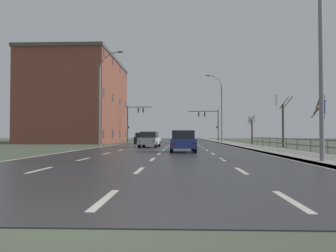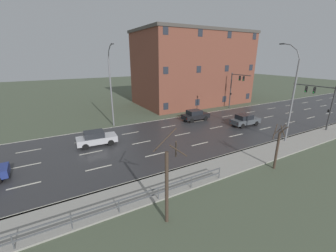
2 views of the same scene
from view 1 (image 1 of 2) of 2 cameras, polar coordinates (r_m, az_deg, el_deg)
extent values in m
cube|color=#4C5642|center=(52.60, 0.64, -2.91)|extent=(160.00, 160.00, 0.12)
cube|color=#303033|center=(64.59, 0.93, -2.58)|extent=(14.00, 120.00, 0.02)
cube|color=beige|center=(13.01, -20.35, -6.79)|extent=(0.16, 2.20, 0.01)
cube|color=beige|center=(18.10, -13.75, -5.32)|extent=(0.16, 2.20, 0.01)
cube|color=beige|center=(23.33, -10.08, -4.47)|extent=(0.16, 2.20, 0.01)
cube|color=beige|center=(28.63, -7.77, -3.92)|extent=(0.16, 2.20, 0.01)
cube|color=beige|center=(33.95, -6.19, -3.54)|extent=(0.16, 2.20, 0.01)
cube|color=beige|center=(39.30, -5.03, -3.26)|extent=(0.16, 2.20, 0.01)
cube|color=beige|center=(44.66, -4.16, -3.05)|extent=(0.16, 2.20, 0.01)
cube|color=beige|center=(50.03, -3.47, -2.88)|extent=(0.16, 2.20, 0.01)
cube|color=beige|center=(55.40, -2.91, -2.75)|extent=(0.16, 2.20, 0.01)
cube|color=beige|center=(60.78, -2.45, -2.64)|extent=(0.16, 2.20, 0.01)
cube|color=beige|center=(66.16, -2.07, -2.54)|extent=(0.16, 2.20, 0.01)
cube|color=beige|center=(71.55, -1.75, -2.46)|extent=(0.16, 2.20, 0.01)
cube|color=beige|center=(76.94, -1.47, -2.40)|extent=(0.16, 2.20, 0.01)
cube|color=beige|center=(82.33, -1.23, -2.34)|extent=(0.16, 2.20, 0.01)
cube|color=beige|center=(87.72, -1.01, -2.28)|extent=(0.16, 2.20, 0.01)
cube|color=beige|center=(93.11, -0.82, -2.24)|extent=(0.16, 2.20, 0.01)
cube|color=beige|center=(98.50, -0.66, -2.20)|extent=(0.16, 2.20, 0.01)
cube|color=beige|center=(103.89, -0.51, -2.16)|extent=(0.16, 2.20, 0.01)
cube|color=beige|center=(109.29, -0.37, -2.13)|extent=(0.16, 2.20, 0.01)
cube|color=beige|center=(114.68, -0.25, -2.10)|extent=(0.16, 2.20, 0.01)
cube|color=beige|center=(120.08, -0.14, -2.07)|extent=(0.16, 2.20, 0.01)
cube|color=beige|center=(6.84, -10.39, -11.77)|extent=(0.16, 2.20, 0.01)
cube|color=beige|center=(12.12, -4.76, -7.28)|extent=(0.16, 2.20, 0.01)
cube|color=beige|center=(17.47, -2.59, -5.50)|extent=(0.16, 2.20, 0.01)
cube|color=beige|center=(22.85, -1.45, -4.55)|extent=(0.16, 2.20, 0.01)
cube|color=beige|center=(28.23, -0.74, -3.97)|extent=(0.16, 2.20, 0.01)
cube|color=beige|center=(33.62, -0.26, -3.57)|extent=(0.16, 2.20, 0.01)
cube|color=beige|center=(39.01, 0.08, -3.28)|extent=(0.16, 2.20, 0.01)
cube|color=beige|center=(44.41, 0.34, -3.06)|extent=(0.16, 2.20, 0.01)
cube|color=beige|center=(49.80, 0.55, -2.89)|extent=(0.16, 2.20, 0.01)
cube|color=beige|center=(55.20, 0.71, -2.75)|extent=(0.16, 2.20, 0.01)
cube|color=beige|center=(60.60, 0.85, -2.64)|extent=(0.16, 2.20, 0.01)
cube|color=beige|center=(65.99, 0.96, -2.55)|extent=(0.16, 2.20, 0.01)
cube|color=beige|center=(71.39, 1.06, -2.47)|extent=(0.16, 2.20, 0.01)
cube|color=beige|center=(76.79, 1.14, -2.40)|extent=(0.16, 2.20, 0.01)
cube|color=beige|center=(82.19, 1.21, -2.34)|extent=(0.16, 2.20, 0.01)
cube|color=beige|center=(87.59, 1.28, -2.28)|extent=(0.16, 2.20, 0.01)
cube|color=beige|center=(92.99, 1.33, -2.24)|extent=(0.16, 2.20, 0.01)
cube|color=beige|center=(98.38, 1.38, -2.20)|extent=(0.16, 2.20, 0.01)
cube|color=beige|center=(103.78, 1.43, -2.16)|extent=(0.16, 2.20, 0.01)
cube|color=beige|center=(109.18, 1.47, -2.13)|extent=(0.16, 2.20, 0.01)
cube|color=beige|center=(114.58, 1.50, -2.10)|extent=(0.16, 2.20, 0.01)
cube|color=beige|center=(119.98, 1.53, -2.07)|extent=(0.16, 2.20, 0.01)
cube|color=beige|center=(6.98, 19.56, -11.49)|extent=(0.16, 2.20, 0.01)
cube|color=beige|center=(12.20, 11.93, -7.21)|extent=(0.16, 2.20, 0.01)
cube|color=beige|center=(17.53, 8.94, -5.47)|extent=(0.16, 2.20, 0.01)
cube|color=beige|center=(22.89, 7.36, -4.54)|extent=(0.16, 2.20, 0.01)
cube|color=beige|center=(28.27, 6.38, -3.96)|extent=(0.16, 2.20, 0.01)
cube|color=beige|center=(33.65, 5.71, -3.56)|extent=(0.16, 2.20, 0.01)
cube|color=beige|center=(39.04, 5.23, -3.27)|extent=(0.16, 2.20, 0.01)
cube|color=beige|center=(44.43, 4.87, -3.06)|extent=(0.16, 2.20, 0.01)
cube|color=beige|center=(49.82, 4.58, -2.89)|extent=(0.16, 2.20, 0.01)
cube|color=beige|center=(55.22, 4.35, -2.75)|extent=(0.16, 2.20, 0.01)
cube|color=beige|center=(60.61, 4.16, -2.64)|extent=(0.16, 2.20, 0.01)
cube|color=beige|center=(66.01, 4.00, -2.54)|extent=(0.16, 2.20, 0.01)
cube|color=beige|center=(71.41, 3.87, -2.46)|extent=(0.16, 2.20, 0.01)
cube|color=beige|center=(76.80, 3.76, -2.39)|extent=(0.16, 2.20, 0.01)
cube|color=beige|center=(82.20, 3.66, -2.33)|extent=(0.16, 2.20, 0.01)
cube|color=beige|center=(87.60, 3.57, -2.28)|extent=(0.16, 2.20, 0.01)
cube|color=beige|center=(93.00, 3.49, -2.24)|extent=(0.16, 2.20, 0.01)
cube|color=beige|center=(98.39, 3.42, -2.19)|extent=(0.16, 2.20, 0.01)
cube|color=beige|center=(103.79, 3.36, -2.16)|extent=(0.16, 2.20, 0.01)
cube|color=beige|center=(109.19, 3.30, -2.12)|extent=(0.16, 2.20, 0.01)
cube|color=beige|center=(114.59, 3.25, -2.09)|extent=(0.16, 2.20, 0.01)
cube|color=beige|center=(119.99, 3.21, -2.07)|extent=(0.16, 2.20, 0.01)
cube|color=beige|center=(64.80, 7.01, -2.56)|extent=(0.16, 120.00, 0.01)
cube|color=beige|center=(65.11, -5.11, -2.56)|extent=(0.16, 120.00, 0.01)
cube|color=gray|center=(64.96, 8.46, -2.51)|extent=(3.00, 120.00, 0.12)
cube|color=slate|center=(64.82, 7.21, -2.52)|extent=(0.16, 120.00, 0.12)
cube|color=#515459|center=(26.86, 20.44, -2.02)|extent=(0.06, 31.60, 0.08)
cube|color=#515459|center=(26.87, 20.45, -2.88)|extent=(0.06, 31.60, 0.08)
cylinder|color=#515459|center=(21.93, 24.76, -3.30)|extent=(0.07, 0.07, 1.00)
cylinder|color=#515459|center=(24.38, 22.39, -3.13)|extent=(0.07, 0.07, 1.00)
cylinder|color=#515459|center=(26.87, 20.45, -2.98)|extent=(0.07, 0.07, 1.00)
cylinder|color=#515459|center=(29.38, 18.84, -2.86)|extent=(0.07, 0.07, 1.00)
cylinder|color=#515459|center=(31.91, 17.49, -2.76)|extent=(0.07, 0.07, 1.00)
cylinder|color=#515459|center=(34.46, 16.34, -2.67)|extent=(0.07, 0.07, 1.00)
cylinder|color=#515459|center=(37.02, 15.34, -2.59)|extent=(0.07, 0.07, 1.00)
cylinder|color=#515459|center=(39.59, 14.48, -2.52)|extent=(0.07, 0.07, 1.00)
cylinder|color=#515459|center=(42.16, 13.72, -2.46)|extent=(0.07, 0.07, 1.00)
cylinder|color=slate|center=(16.92, 23.82, 9.75)|extent=(0.20, 0.20, 9.01)
cylinder|color=slate|center=(53.52, 8.82, 1.92)|extent=(0.20, 0.20, 8.82)
cylinder|color=slate|center=(54.01, 8.58, 7.06)|extent=(0.50, 0.11, 0.91)
cylinder|color=slate|center=(54.05, 7.95, 7.80)|extent=(0.84, 0.11, 0.64)
cylinder|color=slate|center=(54.03, 7.03, 8.18)|extent=(0.96, 0.11, 0.27)
cube|color=#333335|center=(54.00, 6.53, 8.22)|extent=(0.56, 0.24, 0.12)
cylinder|color=slate|center=(39.21, -11.16, 3.16)|extent=(0.20, 0.20, 8.80)
cylinder|color=slate|center=(39.85, -10.81, 10.15)|extent=(0.54, 0.11, 0.98)
cylinder|color=slate|center=(39.87, -9.89, 11.26)|extent=(0.91, 0.11, 0.68)
cylinder|color=slate|center=(39.78, -8.55, 11.86)|extent=(1.03, 0.11, 0.29)
cube|color=#333335|center=(39.70, -7.82, 11.94)|extent=(0.56, 0.24, 0.12)
cylinder|color=slate|center=(18.66, 24.05, -0.19)|extent=(0.09, 0.09, 3.25)
cube|color=#146633|center=(18.74, 23.95, 4.32)|extent=(0.03, 0.56, 0.24)
cube|color=navy|center=(18.70, 23.96, 2.80)|extent=(0.03, 0.68, 0.68)
cube|color=white|center=(18.69, 23.91, 2.80)|extent=(0.01, 0.44, 0.22)
cube|color=navy|center=(18.67, 23.98, 1.36)|extent=(0.03, 0.52, 0.22)
cylinder|color=#38383A|center=(61.50, 8.24, 0.02)|extent=(0.18, 0.18, 5.68)
cylinder|color=#38383A|center=(61.40, 5.80, 2.43)|extent=(5.22, 0.12, 0.12)
cube|color=black|center=(61.39, 6.05, 1.92)|extent=(0.20, 0.28, 0.80)
sphere|color=#2D2D2D|center=(61.25, 6.06, 2.17)|extent=(0.14, 0.14, 0.14)
sphere|color=#2D2D2D|center=(61.24, 6.06, 1.93)|extent=(0.14, 0.14, 0.14)
sphere|color=green|center=(61.22, 6.06, 1.68)|extent=(0.14, 0.14, 0.14)
cube|color=black|center=(61.33, 5.07, 1.92)|extent=(0.20, 0.28, 0.80)
sphere|color=#2D2D2D|center=(61.19, 5.08, 2.17)|extent=(0.14, 0.14, 0.14)
sphere|color=#2D2D2D|center=(61.18, 5.08, 1.93)|extent=(0.14, 0.14, 0.14)
sphere|color=green|center=(61.16, 5.08, 1.68)|extent=(0.14, 0.14, 0.14)
cube|color=black|center=(61.42, 8.04, -0.21)|extent=(0.18, 0.12, 0.32)
cylinder|color=#38383A|center=(60.60, -6.66, 0.35)|extent=(0.18, 0.18, 6.34)
cylinder|color=#38383A|center=(60.48, -4.69, 3.12)|extent=(4.17, 0.12, 0.12)
cube|color=black|center=(60.46, -4.89, 2.60)|extent=(0.20, 0.28, 0.80)
sphere|color=#2D2D2D|center=(60.33, -4.91, 2.85)|extent=(0.14, 0.14, 0.14)
sphere|color=#2D2D2D|center=(60.31, -4.91, 2.61)|extent=(0.14, 0.14, 0.14)
sphere|color=green|center=(60.30, -4.91, 2.36)|extent=(0.14, 0.14, 0.14)
cube|color=black|center=(60.36, -4.11, 2.60)|extent=(0.20, 0.28, 0.80)
sphere|color=#2D2D2D|center=(60.23, -4.12, 2.86)|extent=(0.14, 0.14, 0.14)
sphere|color=#2D2D2D|center=(60.22, -4.12, 2.61)|extent=(0.14, 0.14, 0.14)
sphere|color=green|center=(60.20, -4.12, 2.36)|extent=(0.14, 0.14, 0.14)
cube|color=black|center=(60.50, -6.46, -0.19)|extent=(0.18, 0.12, 0.32)
cube|color=black|center=(49.71, -4.31, -2.17)|extent=(1.79, 4.11, 0.64)
cube|color=black|center=(49.46, -4.35, -1.45)|extent=(1.58, 2.01, 0.60)
cube|color=slate|center=(50.40, -4.21, -1.48)|extent=(1.40, 0.09, 0.51)
cylinder|color=black|center=(50.89, -3.23, -2.51)|extent=(0.23, 0.66, 0.66)
cylinder|color=black|center=(51.08, -5.04, -2.51)|extent=(0.23, 0.66, 0.66)
cylinder|color=black|center=(48.36, -3.54, -2.57)|extent=(0.23, 0.66, 0.66)
cylinder|color=black|center=(48.56, -5.44, -2.56)|extent=(0.23, 0.66, 0.66)
cube|color=red|center=(47.78, -5.39, -2.19)|extent=(0.16, 0.04, 0.14)
cube|color=red|center=(47.62, -3.82, -2.20)|extent=(0.16, 0.04, 0.14)
cube|color=#474C51|center=(53.82, 1.96, -2.12)|extent=(1.96, 4.18, 0.64)
cube|color=black|center=(53.57, 1.94, -1.46)|extent=(1.66, 2.07, 0.60)
cube|color=slate|center=(54.52, 2.00, -1.48)|extent=(1.41, 0.15, 0.51)
cylinder|color=black|center=(55.06, 2.87, -2.44)|extent=(0.25, 0.67, 0.66)
cylinder|color=black|center=(55.14, 1.19, -2.44)|extent=(0.25, 0.67, 0.66)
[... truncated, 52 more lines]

